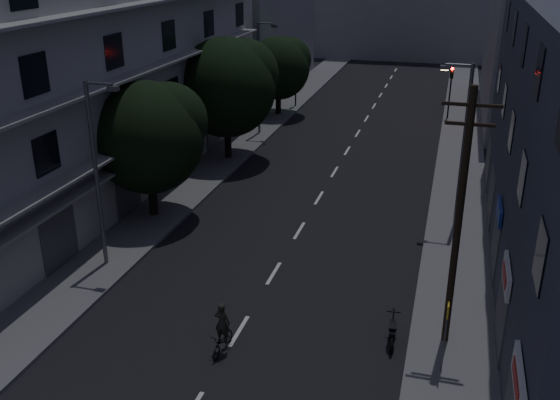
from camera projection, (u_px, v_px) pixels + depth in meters
The scene contains 20 objects.
ground at pixel (336, 169), 39.17m from camera, with size 160.00×160.00×0.00m, color black.
sidewalk_left at pixel (224, 158), 41.03m from camera, with size 3.00×90.00×0.15m, color #565659.
sidewalk_right at pixel (459, 179), 37.26m from camera, with size 3.00×90.00×0.15m, color #565659.
lane_markings at pixel (353, 142), 44.74m from camera, with size 0.15×60.50×0.01m.
building_left at pixel (95, 67), 33.31m from camera, with size 7.00×36.00×14.00m.
building_far_left at pixel (261, 3), 59.68m from camera, with size 6.00×20.00×16.00m, color slate.
building_far_right at pixel (531, 36), 48.86m from camera, with size 6.00×20.00×13.00m, color slate.
building_far_end at pixel (406, 16), 77.41m from camera, with size 24.00×8.00×10.00m, color slate.
tree_near at pixel (149, 133), 30.68m from camera, with size 5.59×5.59×6.89m.
tree_mid at pixel (227, 84), 39.22m from camera, with size 6.29×6.29×7.74m.
tree_far at pixel (279, 66), 50.33m from camera, with size 5.07×5.07×6.27m.
traffic_signal_far_right at pixel (451, 82), 49.26m from camera, with size 0.28×0.37×4.10m.
traffic_signal_far_left at pixel (296, 72), 53.14m from camera, with size 0.28×0.37×4.10m.
street_lamp_left_near at pixel (98, 167), 25.59m from camera, with size 1.51×0.25×8.00m.
street_lamp_right at pixel (462, 139), 29.21m from camera, with size 1.51×0.25×8.00m.
street_lamp_left_far at pixel (260, 73), 44.67m from camera, with size 1.51×0.25×8.00m.
utility_pole at pixel (459, 217), 20.16m from camera, with size 1.80×0.24×9.00m.
bus_stop_sign at pixel (446, 326), 19.64m from camera, with size 0.06×0.35×2.52m.
motorcycle at pixel (392, 333), 21.81m from camera, with size 0.49×1.70×1.09m.
cyclist at pixel (223, 335), 21.29m from camera, with size 0.65×1.55×1.92m.
Camera 1 is at (6.65, -11.58, 12.96)m, focal length 40.00 mm.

